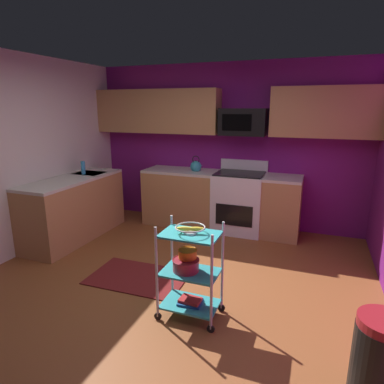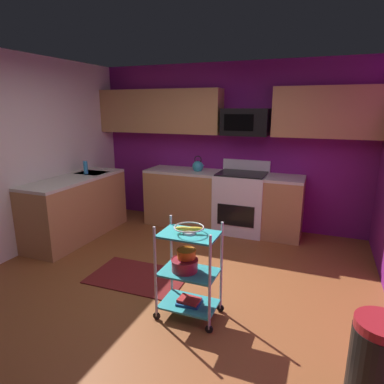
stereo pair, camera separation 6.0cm
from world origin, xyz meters
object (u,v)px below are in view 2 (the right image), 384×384
object	(u,v)px
rolling_cart	(189,272)
book_stack	(189,301)
microwave	(246,122)
trash_can	(376,367)
kettle	(198,166)
dish_soap_bottle	(86,167)
mixing_bowl_small	(186,253)
oven_range	(241,202)
mixing_bowl_large	(185,265)
fruit_bowl	(189,229)

from	to	relation	value
rolling_cart	book_stack	bearing A→B (deg)	116.57
microwave	trash_can	distance (m)	3.65
kettle	dish_soap_bottle	bearing A→B (deg)	-150.27
mixing_bowl_small	dish_soap_bottle	size ratio (longest dim) A/B	0.91
mixing_bowl_small	trash_can	xyz separation A→B (m)	(1.52, -0.53, -0.29)
microwave	kettle	size ratio (longest dim) A/B	2.65
oven_range	mixing_bowl_large	size ratio (longest dim) A/B	4.37
mixing_bowl_large	kettle	size ratio (longest dim) A/B	0.95
rolling_cart	kettle	distance (m)	2.57
oven_range	microwave	world-z (taller)	microwave
fruit_bowl	book_stack	size ratio (longest dim) A/B	1.20
microwave	dish_soap_bottle	bearing A→B (deg)	-156.48
book_stack	dish_soap_bottle	bearing A→B (deg)	147.09
rolling_cart	fruit_bowl	bearing A→B (deg)	135.00
fruit_bowl	kettle	xyz separation A→B (m)	(-0.81, 2.38, 0.12)
book_stack	dish_soap_bottle	size ratio (longest dim) A/B	1.13
book_stack	trash_can	bearing A→B (deg)	-18.73
fruit_bowl	book_stack	distance (m)	0.73
mixing_bowl_small	oven_range	bearing A→B (deg)	91.30
mixing_bowl_large	dish_soap_bottle	distance (m)	2.79
rolling_cart	microwave	bearing A→B (deg)	92.11
book_stack	kettle	world-z (taller)	kettle
mixing_bowl_large	book_stack	size ratio (longest dim) A/B	1.11
book_stack	mixing_bowl_small	bearing A→B (deg)	140.44
fruit_bowl	kettle	size ratio (longest dim) A/B	1.03
oven_range	fruit_bowl	size ratio (longest dim) A/B	4.04
fruit_bowl	trash_can	size ratio (longest dim) A/B	0.41
microwave	mixing_bowl_large	world-z (taller)	microwave
trash_can	fruit_bowl	bearing A→B (deg)	161.27
rolling_cart	dish_soap_bottle	distance (m)	2.84
dish_soap_bottle	oven_range	bearing A→B (deg)	21.23
fruit_bowl	mixing_bowl_small	distance (m)	0.26
microwave	mixing_bowl_small	size ratio (longest dim) A/B	3.85
oven_range	mixing_bowl_large	xyz separation A→B (m)	(0.05, -2.38, 0.04)
kettle	oven_range	bearing A→B (deg)	0.31
rolling_cart	mixing_bowl_large	distance (m)	0.08
kettle	dish_soap_bottle	distance (m)	1.75
book_stack	trash_can	xyz separation A→B (m)	(1.49, -0.50, 0.18)
fruit_bowl	mixing_bowl_large	distance (m)	0.36
mixing_bowl_small	book_stack	xyz separation A→B (m)	(0.04, -0.03, -0.47)
kettle	fruit_bowl	bearing A→B (deg)	-71.08
fruit_bowl	microwave	bearing A→B (deg)	92.11
fruit_bowl	dish_soap_bottle	size ratio (longest dim) A/B	1.36
book_stack	dish_soap_bottle	distance (m)	2.91
mixing_bowl_large	kettle	world-z (taller)	kettle
mixing_bowl_large	fruit_bowl	bearing A→B (deg)	0.00
oven_range	rolling_cart	distance (m)	2.38
oven_range	mixing_bowl_large	bearing A→B (deg)	-88.84
oven_range	trash_can	size ratio (longest dim) A/B	1.67
microwave	mixing_bowl_large	xyz separation A→B (m)	(0.05, -2.49, -1.18)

